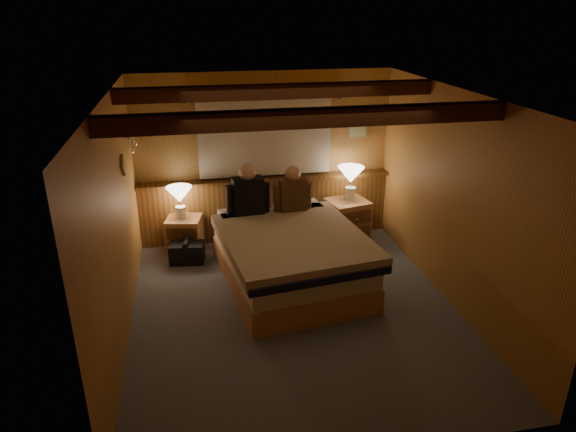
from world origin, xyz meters
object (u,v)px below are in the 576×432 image
object	(u,v)px
lamp_left	(180,196)
lamp_right	(351,177)
nightstand_left	(185,235)
person_left	(248,193)
nightstand_right	(347,220)
person_right	(293,192)
bed	(291,257)
duffel_bag	(187,252)

from	to	relation	value
lamp_left	lamp_right	xyz separation A→B (m)	(2.40, 0.01, 0.13)
nightstand_left	person_left	distance (m)	1.21
lamp_left	lamp_right	bearing A→B (deg)	0.15
nightstand_right	lamp_left	distance (m)	2.42
lamp_right	person_right	world-z (taller)	person_right
lamp_left	person_left	xyz separation A→B (m)	(0.87, -0.48, 0.15)
bed	lamp_left	xyz separation A→B (m)	(-1.29, 1.16, 0.45)
person_right	bed	bearing A→B (deg)	-108.71
lamp_right	bed	bearing A→B (deg)	-133.52
nightstand_right	person_left	size ratio (longest dim) A/B	0.93
nightstand_left	person_right	size ratio (longest dim) A/B	0.86
nightstand_right	lamp_left	bearing A→B (deg)	167.10
lamp_right	person_left	distance (m)	1.60
lamp_left	lamp_right	size ratio (longest dim) A/B	0.92
lamp_right	person_right	bearing A→B (deg)	-153.11
bed	nightstand_right	size ratio (longest dim) A/B	3.54
person_left	person_right	bearing A→B (deg)	-4.00
bed	nightstand_left	bearing A→B (deg)	130.02
bed	person_right	size ratio (longest dim) A/B	3.61
nightstand_left	person_left	xyz separation A→B (m)	(0.85, -0.47, 0.72)
nightstand_left	person_right	distance (m)	1.66
bed	duffel_bag	size ratio (longest dim) A/B	4.66
bed	lamp_left	distance (m)	1.80
lamp_left	person_left	size ratio (longest dim) A/B	0.66
person_left	duffel_bag	world-z (taller)	person_left
duffel_bag	person_right	bearing A→B (deg)	2.44
nightstand_left	duffel_bag	distance (m)	0.35
nightstand_right	person_right	size ratio (longest dim) A/B	1.02
nightstand_right	person_left	bearing A→B (deg)	-175.66
person_right	duffel_bag	size ratio (longest dim) A/B	1.29
nightstand_right	lamp_left	world-z (taller)	lamp_left
lamp_left	lamp_right	world-z (taller)	lamp_right
nightstand_left	person_right	world-z (taller)	person_right
bed	nightstand_left	xyz separation A→B (m)	(-1.27, 1.16, -0.11)
nightstand_left	lamp_right	world-z (taller)	lamp_right
nightstand_right	duffel_bag	distance (m)	2.34
person_right	nightstand_left	bearing A→B (deg)	156.55
lamp_left	duffel_bag	xyz separation A→B (m)	(0.05, -0.33, -0.68)
nightstand_right	lamp_right	xyz separation A→B (m)	(0.04, 0.05, 0.65)
duffel_bag	lamp_right	bearing A→B (deg)	16.32
person_right	person_left	bearing A→B (deg)	175.11
nightstand_left	person_right	xyz separation A→B (m)	(1.43, -0.47, 0.70)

